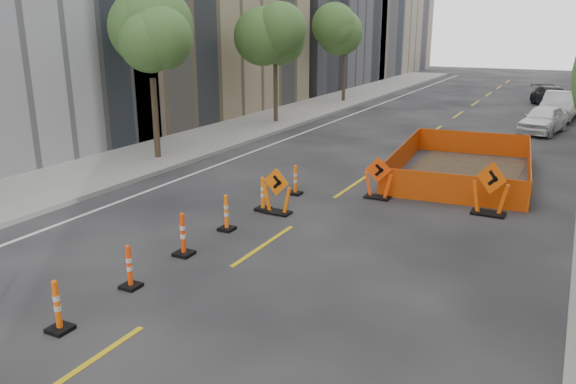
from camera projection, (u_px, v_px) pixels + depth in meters
The scene contains 19 objects.
ground_plane at pixel (159, 316), 10.63m from camera, with size 140.00×140.00×0.00m, color black.
sidewalk_left at pixel (177, 148), 24.79m from camera, with size 4.00×90.00×0.15m, color gray.
bld_left_d at pixel (294, 5), 49.48m from camera, with size 12.00×16.00×14.00m, color #4C4C51.
tree_l_b at pixel (151, 46), 21.55m from camera, with size 2.80×2.80×5.95m.
tree_l_c at pixel (275, 40), 30.06m from camera, with size 2.80×2.80×5.95m.
tree_l_d at pixel (345, 37), 38.56m from camera, with size 2.80×2.80×5.95m.
channelizer_2 at pixel (57, 306), 9.95m from camera, with size 0.40×0.40×1.00m, color #F1550A, non-canonical shape.
channelizer_3 at pixel (129, 267), 11.62m from camera, with size 0.38×0.38×0.96m, color #F53E0A, non-canonical shape.
channelizer_4 at pixel (183, 234), 13.27m from camera, with size 0.42×0.42×1.07m, color #E93A09, non-canonical shape.
channelizer_5 at pixel (226, 212), 14.92m from camera, with size 0.39×0.39×1.00m, color #FF650A, non-canonical shape.
channelizer_6 at pixel (263, 194), 16.53m from camera, with size 0.41×0.41×1.04m, color #FF690A, non-canonical shape.
channelizer_7 at pixel (295, 180), 18.11m from camera, with size 0.39×0.39×0.99m, color orange, non-canonical shape.
chevron_sign_left at pixel (277, 191), 16.21m from camera, with size 0.92×0.55×1.37m, color orange, non-canonical shape.
chevron_sign_center at pixel (378, 178), 17.64m from camera, with size 0.90×0.54×1.35m, color #FF470A, non-canonical shape.
chevron_sign_right at pixel (491, 188), 16.07m from camera, with size 1.06×0.63×1.58m, color #D74D09, non-canonical shape.
safety_fence at pixel (463, 162), 20.53m from camera, with size 4.47×7.61×0.95m, color #F44A0C, non-canonical shape.
parked_car_near at pixel (543, 119), 28.50m from camera, with size 1.65×4.10×1.40m, color white.
parked_car_mid at pixel (560, 106), 32.56m from camera, with size 1.69×4.84×1.59m, color #B5B4BA.
parked_car_far at pixel (552, 97), 37.76m from camera, with size 1.85×4.56×1.32m, color black.
Camera 1 is at (6.55, -7.32, 5.28)m, focal length 35.00 mm.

